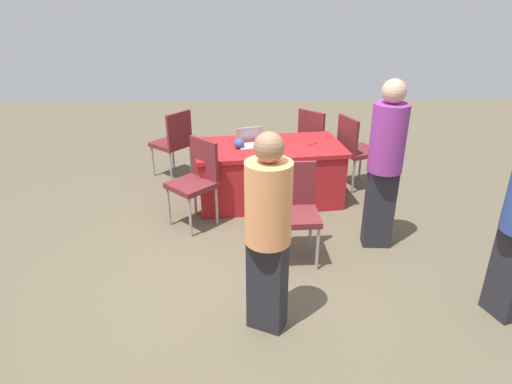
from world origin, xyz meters
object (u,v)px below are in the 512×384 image
(table_foreground, at_px, (269,173))
(scissors_red, at_px, (311,144))
(chair_by_pillar, at_px, (174,140))
(yarn_ball, at_px, (239,143))
(chair_back_row, at_px, (355,147))
(person_attendee_browsing, at_px, (386,158))
(person_attendee_standing, at_px, (268,227))
(laptop_silver, at_px, (251,142))
(chair_near_front, at_px, (316,138))
(chair_aisle, at_px, (196,177))
(chair_tucked_left, at_px, (295,206))

(table_foreground, distance_m, scissors_red, 0.63)
(chair_by_pillar, relative_size, yarn_ball, 7.79)
(chair_back_row, height_order, person_attendee_browsing, person_attendee_browsing)
(chair_by_pillar, height_order, yarn_ball, chair_by_pillar)
(person_attendee_standing, distance_m, laptop_silver, 2.36)
(person_attendee_standing, height_order, person_attendee_browsing, person_attendee_browsing)
(person_attendee_browsing, bearing_deg, table_foreground, 137.60)
(person_attendee_standing, xyz_separation_m, laptop_silver, (0.06, -2.35, -0.14))
(chair_back_row, bearing_deg, laptop_silver, -97.22)
(table_foreground, height_order, chair_near_front, chair_near_front)
(chair_aisle, bearing_deg, scissors_red, -110.50)
(chair_near_front, distance_m, laptop_silver, 1.26)
(person_attendee_browsing, bearing_deg, laptop_silver, 142.57)
(chair_tucked_left, bearing_deg, laptop_silver, -75.63)
(chair_tucked_left, bearing_deg, scissors_red, -106.50)
(laptop_silver, bearing_deg, chair_aisle, 30.88)
(chair_aisle, relative_size, chair_by_pillar, 1.02)
(person_attendee_browsing, bearing_deg, chair_tucked_left, -163.36)
(chair_near_front, bearing_deg, scissors_red, -59.26)
(chair_back_row, relative_size, laptop_silver, 2.58)
(table_foreground, distance_m, person_attendee_standing, 2.40)
(table_foreground, distance_m, person_attendee_browsing, 1.66)
(table_foreground, height_order, person_attendee_browsing, person_attendee_browsing)
(laptop_silver, bearing_deg, chair_tucked_left, 92.75)
(person_attendee_browsing, xyz_separation_m, laptop_silver, (1.28, -1.15, -0.21))
(table_foreground, bearing_deg, chair_back_row, -162.48)
(table_foreground, bearing_deg, person_attendee_standing, 86.13)
(table_foreground, relative_size, laptop_silver, 5.00)
(chair_near_front, xyz_separation_m, person_attendee_standing, (0.87, 3.17, 0.36))
(person_attendee_browsing, distance_m, laptop_silver, 1.74)
(laptop_silver, distance_m, yarn_ball, 0.18)
(chair_near_front, xyz_separation_m, chair_back_row, (-0.44, 0.47, 0.02))
(chair_near_front, bearing_deg, chair_aisle, -93.50)
(chair_back_row, distance_m, laptop_silver, 1.43)
(chair_near_front, distance_m, chair_tucked_left, 2.23)
(table_foreground, xyz_separation_m, chair_tucked_left, (-0.17, 1.32, 0.20))
(person_attendee_browsing, bearing_deg, chair_by_pillar, 144.74)
(chair_by_pillar, relative_size, person_attendee_browsing, 0.55)
(chair_tucked_left, relative_size, chair_back_row, 1.00)
(person_attendee_standing, xyz_separation_m, yarn_ball, (0.20, -2.24, -0.11))
(chair_by_pillar, xyz_separation_m, person_attendee_standing, (-1.11, 3.14, 0.35))
(scissors_red, bearing_deg, person_attendee_standing, 32.63)
(chair_aisle, relative_size, yarn_ball, 7.97)
(chair_aisle, distance_m, yarn_ball, 0.72)
(person_attendee_browsing, xyz_separation_m, scissors_red, (0.54, -1.15, -0.24))
(chair_by_pillar, height_order, chair_back_row, chair_back_row)
(chair_aisle, relative_size, person_attendee_standing, 0.60)
(laptop_silver, xyz_separation_m, scissors_red, (-0.74, -0.00, -0.04))
(chair_near_front, relative_size, laptop_silver, 2.52)
(person_attendee_standing, height_order, scissors_red, person_attendee_standing)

